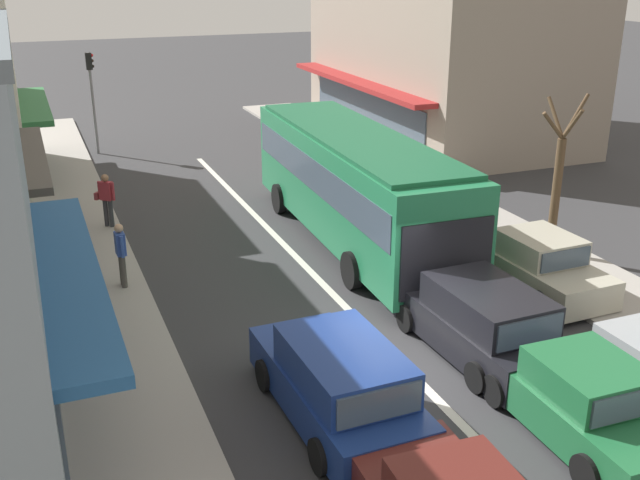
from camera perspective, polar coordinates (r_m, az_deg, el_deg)
The scene contains 14 objects.
ground_plane at distance 15.60m, azimuth 6.21°, elevation -9.32°, with size 140.00×140.00×0.00m, color #353538.
lane_centre_line at distance 18.82m, azimuth 0.55°, elevation -3.69°, with size 0.20×28.00×0.01m, color silver.
sidewalk_left at distance 19.44m, azimuth -20.77°, elevation -4.09°, with size 5.20×44.00×0.14m, color #A39E96.
kerb_right at distance 23.24m, azimuth 12.92°, elevation 0.76°, with size 2.80×44.00×0.12m, color #A39E96.
building_right_far at distance 35.11m, azimuth 9.53°, elevation 15.84°, with size 8.74×13.53×9.97m.
city_bus at distance 21.25m, azimuth 2.65°, elevation 4.56°, with size 3.04×10.94×3.23m.
sedan_queue_far_back at distance 13.84m, azimuth 19.34°, elevation -11.51°, with size 1.95×4.23×1.47m.
wagon_behind_bus_mid at distance 13.42m, azimuth 1.39°, elevation -10.87°, with size 2.01×4.54×1.58m.
wagon_queue_gap_filler at distance 15.87m, azimuth 12.05°, elevation -6.07°, with size 2.04×4.55×1.58m.
parked_sedan_kerb_second at distance 19.28m, azimuth 16.13°, elevation -1.81°, with size 1.98×4.24×1.47m.
traffic_light_downstreet at distance 32.80m, azimuth -17.01°, elevation 11.17°, with size 0.33×0.24×4.20m.
street_tree_right at distance 21.13m, azimuth 17.61°, elevation 4.07°, with size 1.44×1.44×4.48m.
pedestrian_with_handbag_near at distance 23.34m, azimuth -15.97°, elevation 3.18°, with size 0.59×0.52×1.63m.
pedestrian_browsing_midblock at distance 18.90m, azimuth -14.93°, elevation -0.82°, with size 0.24×0.57×1.63m.
Camera 1 is at (-6.53, -11.85, 7.76)m, focal length 42.00 mm.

